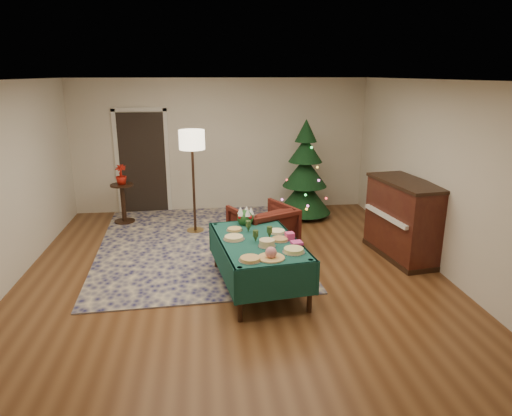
{
  "coord_description": "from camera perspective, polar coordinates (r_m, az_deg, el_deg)",
  "views": [
    {
      "loc": [
        -0.37,
        -5.87,
        2.78
      ],
      "look_at": [
        0.38,
        0.56,
        0.87
      ],
      "focal_mm": 32.0,
      "sensor_mm": 36.0,
      "label": 1
    }
  ],
  "objects": [
    {
      "name": "goblet_1",
      "position": [
        6.04,
        1.7,
        -3.01
      ],
      "size": [
        0.07,
        0.07,
        0.16
      ],
      "color": "#2D471E",
      "rests_on": "buffet_table"
    },
    {
      "name": "goblet_2",
      "position": [
        5.89,
        -0.05,
        -3.49
      ],
      "size": [
        0.07,
        0.07,
        0.16
      ],
      "color": "#2D471E",
      "rests_on": "buffet_table"
    },
    {
      "name": "doorway",
      "position": [
        9.58,
        -14.0,
        5.87
      ],
      "size": [
        1.08,
        0.04,
        2.16
      ],
      "color": "black",
      "rests_on": "ground"
    },
    {
      "name": "centerpiece",
      "position": [
        6.57,
        -1.34,
        -1.04
      ],
      "size": [
        0.25,
        0.25,
        0.28
      ],
      "color": "#1E4C1E",
      "rests_on": "buffet_table"
    },
    {
      "name": "rug",
      "position": [
        7.78,
        -7.35,
        -4.52
      ],
      "size": [
        3.42,
        4.36,
        0.02
      ],
      "primitive_type": "cube",
      "rotation": [
        0.0,
        0.0,
        0.05
      ],
      "color": "#121345",
      "rests_on": "ground"
    },
    {
      "name": "platter_6",
      "position": [
        6.25,
        2.62,
        -2.97
      ],
      "size": [
        0.25,
        0.25,
        0.04
      ],
      "color": "silver",
      "rests_on": "buffet_table"
    },
    {
      "name": "platter_5",
      "position": [
        6.0,
        -2.78,
        -3.76
      ],
      "size": [
        0.29,
        0.29,
        0.05
      ],
      "color": "silver",
      "rests_on": "buffet_table"
    },
    {
      "name": "napkin_stack",
      "position": [
        5.86,
        5.11,
        -4.37
      ],
      "size": [
        0.15,
        0.15,
        0.04
      ],
      "primitive_type": "cube",
      "rotation": [
        0.0,
        0.0,
        0.14
      ],
      "color": "#DE3D8E",
      "rests_on": "buffet_table"
    },
    {
      "name": "side_table",
      "position": [
        9.1,
        -16.25,
        0.46
      ],
      "size": [
        0.43,
        0.43,
        0.77
      ],
      "color": "black",
      "rests_on": "ground"
    },
    {
      "name": "christmas_tree",
      "position": [
        9.06,
        6.12,
        4.26
      ],
      "size": [
        1.2,
        1.2,
        1.95
      ],
      "color": "black",
      "rests_on": "ground"
    },
    {
      "name": "room_shell",
      "position": [
        6.05,
        -2.97,
        2.79
      ],
      "size": [
        7.0,
        7.0,
        7.0
      ],
      "color": "#593319",
      "rests_on": "ground"
    },
    {
      "name": "floor_lamp",
      "position": [
        8.06,
        -8.0,
        7.67
      ],
      "size": [
        0.45,
        0.45,
        1.85
      ],
      "color": "#A57F3F",
      "rests_on": "ground"
    },
    {
      "name": "platter_0",
      "position": [
        5.34,
        -0.74,
        -6.41
      ],
      "size": [
        0.28,
        0.28,
        0.04
      ],
      "color": "silver",
      "rests_on": "buffet_table"
    },
    {
      "name": "buffet_table",
      "position": [
        6.04,
        0.27,
        -5.23
      ],
      "size": [
        1.26,
        1.88,
        0.68
      ],
      "color": "black",
      "rests_on": "ground"
    },
    {
      "name": "potted_plant",
      "position": [
        8.98,
        -16.5,
        3.51
      ],
      "size": [
        0.21,
        0.37,
        0.21
      ],
      "primitive_type": "imported",
      "color": "#AB170C",
      "rests_on": "side_table"
    },
    {
      "name": "armchair",
      "position": [
        7.19,
        0.86,
        -2.48
      ],
      "size": [
        1.13,
        1.1,
        0.89
      ],
      "primitive_type": "imported",
      "rotation": [
        0.0,
        0.0,
        3.59
      ],
      "color": "#47160F",
      "rests_on": "ground"
    },
    {
      "name": "piano",
      "position": [
        7.43,
        17.97,
        -1.45
      ],
      "size": [
        0.84,
        1.48,
        1.22
      ],
      "color": "black",
      "rests_on": "ground"
    },
    {
      "name": "platter_4",
      "position": [
        5.97,
        3.02,
        -3.95
      ],
      "size": [
        0.24,
        0.24,
        0.04
      ],
      "color": "silver",
      "rests_on": "buffet_table"
    },
    {
      "name": "gift_box",
      "position": [
        6.02,
        4.23,
        -3.49
      ],
      "size": [
        0.12,
        0.12,
        0.09
      ],
      "primitive_type": "cube",
      "rotation": [
        0.0,
        0.0,
        0.14
      ],
      "color": "#DC3D7B",
      "rests_on": "buffet_table"
    },
    {
      "name": "platter_1",
      "position": [
        5.39,
        1.89,
        -5.81
      ],
      "size": [
        0.33,
        0.33,
        0.15
      ],
      "color": "silver",
      "rests_on": "buffet_table"
    },
    {
      "name": "goblet_0",
      "position": [
        6.26,
        -0.96,
        -2.27
      ],
      "size": [
        0.07,
        0.07,
        0.16
      ],
      "color": "#2D471E",
      "rests_on": "buffet_table"
    },
    {
      "name": "platter_3",
      "position": [
        5.75,
        1.38,
        -4.43
      ],
      "size": [
        0.23,
        0.23,
        0.09
      ],
      "color": "silver",
      "rests_on": "buffet_table"
    },
    {
      "name": "platter_7",
      "position": [
        6.33,
        -2.69,
        -2.71
      ],
      "size": [
        0.23,
        0.23,
        0.04
      ],
      "color": "silver",
      "rests_on": "buffet_table"
    },
    {
      "name": "platter_2",
      "position": [
        5.59,
        4.73,
        -5.32
      ],
      "size": [
        0.28,
        0.28,
        0.06
      ],
      "color": "silver",
      "rests_on": "buffet_table"
    }
  ]
}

